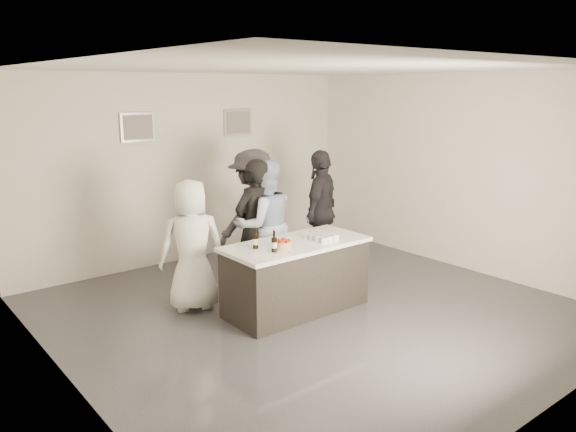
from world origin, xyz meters
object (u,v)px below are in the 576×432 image
(bar_counter, at_px, (296,276))
(person_guest_back, at_px, (254,214))
(person_main_black, at_px, (254,226))
(person_guest_right, at_px, (321,211))
(beer_bottle_a, at_px, (256,238))
(person_guest_left, at_px, (192,245))
(person_main_blue, at_px, (265,225))
(cake, at_px, (283,245))
(beer_bottle_b, at_px, (274,241))

(bar_counter, height_order, person_guest_back, person_guest_back)
(person_main_black, xyz_separation_m, person_guest_back, (0.31, 0.46, 0.04))
(person_guest_right, bearing_deg, beer_bottle_a, -3.71)
(person_guest_left, xyz_separation_m, person_guest_right, (2.32, 0.14, 0.10))
(beer_bottle_a, height_order, person_guest_left, person_guest_left)
(person_main_black, bearing_deg, person_main_blue, 160.24)
(bar_counter, relative_size, person_main_blue, 1.02)
(cake, xyz_separation_m, person_guest_left, (-0.68, 0.99, -0.10))
(beer_bottle_a, relative_size, person_guest_right, 0.14)
(person_main_blue, bearing_deg, bar_counter, 92.03)
(beer_bottle_b, distance_m, person_guest_right, 2.16)
(person_main_black, distance_m, person_guest_right, 1.31)
(cake, relative_size, person_main_black, 0.12)
(beer_bottle_a, xyz_separation_m, person_guest_back, (0.90, 1.31, -0.07))
(person_guest_back, bearing_deg, bar_counter, 64.36)
(person_main_black, relative_size, person_guest_left, 1.10)
(cake, height_order, person_guest_right, person_guest_right)
(cake, xyz_separation_m, person_guest_back, (0.65, 1.51, 0.02))
(person_main_black, bearing_deg, person_guest_right, 174.26)
(beer_bottle_b, height_order, person_guest_right, person_guest_right)
(cake, relative_size, person_guest_left, 0.13)
(bar_counter, distance_m, beer_bottle_a, 0.81)
(bar_counter, bearing_deg, cake, -160.15)
(beer_bottle_a, bearing_deg, beer_bottle_b, -71.36)
(cake, bearing_deg, person_guest_left, 124.45)
(cake, distance_m, person_guest_back, 1.64)
(cake, relative_size, person_guest_right, 0.11)
(person_main_black, distance_m, person_main_blue, 0.16)
(person_guest_left, height_order, person_guest_right, person_guest_right)
(person_guest_right, distance_m, person_guest_back, 1.06)
(cake, height_order, person_main_blue, person_main_blue)
(bar_counter, relative_size, beer_bottle_a, 7.15)
(person_guest_right, bearing_deg, cake, 4.75)
(beer_bottle_a, bearing_deg, person_guest_left, 118.58)
(beer_bottle_b, xyz_separation_m, person_main_black, (0.50, 1.10, -0.11))
(person_main_black, height_order, person_guest_right, person_guest_right)
(person_main_blue, xyz_separation_m, person_guest_right, (1.15, 0.11, 0.02))
(beer_bottle_a, height_order, person_guest_back, person_guest_back)
(beer_bottle_b, relative_size, person_main_black, 0.14)
(beer_bottle_a, xyz_separation_m, beer_bottle_b, (0.09, -0.25, 0.00))
(bar_counter, distance_m, person_main_black, 1.05)
(beer_bottle_b, height_order, person_guest_back, person_guest_back)
(person_guest_left, bearing_deg, bar_counter, 157.53)
(person_guest_left, bearing_deg, person_guest_back, -139.14)
(bar_counter, xyz_separation_m, person_main_blue, (0.19, 0.91, 0.46))
(beer_bottle_b, distance_m, person_guest_left, 1.17)
(cake, distance_m, person_guest_right, 1.99)
(cake, height_order, beer_bottle_b, beer_bottle_b)
(beer_bottle_a, height_order, person_main_black, person_main_black)
(cake, bearing_deg, person_guest_right, 34.48)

